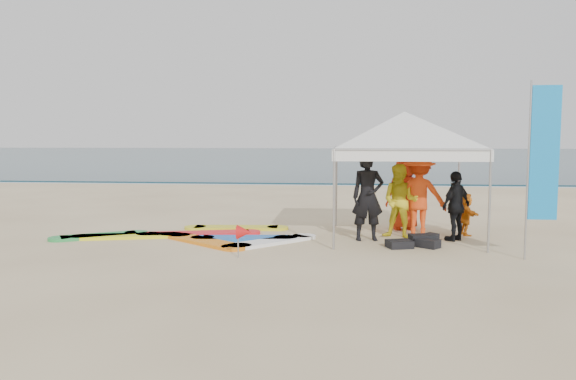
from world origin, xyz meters
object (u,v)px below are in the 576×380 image
(canopy_tent, at_px, (404,112))
(feather_flag, at_px, (543,155))
(person_black_b, at_px, (456,206))
(person_black_a, at_px, (368,197))
(surfboard_spread, at_px, (198,236))
(marker_pennant, at_px, (244,232))
(person_yellow, at_px, (400,201))
(person_orange_b, at_px, (404,194))
(person_seated, at_px, (466,214))
(person_orange_a, at_px, (419,195))

(canopy_tent, distance_m, feather_flag, 3.28)
(person_black_b, height_order, canopy_tent, canopy_tent)
(person_black_a, height_order, canopy_tent, canopy_tent)
(person_black_b, relative_size, surfboard_spread, 0.27)
(marker_pennant, relative_size, surfboard_spread, 0.11)
(person_yellow, relative_size, surfboard_spread, 0.30)
(person_orange_b, height_order, marker_pennant, person_orange_b)
(person_seated, bearing_deg, person_orange_a, 97.38)
(person_yellow, distance_m, person_black_b, 1.22)
(person_yellow, relative_size, canopy_tent, 0.39)
(person_yellow, height_order, marker_pennant, person_yellow)
(person_black_a, distance_m, person_yellow, 0.84)
(person_seated, distance_m, canopy_tent, 2.86)
(feather_flag, height_order, surfboard_spread, feather_flag)
(person_orange_b, xyz_separation_m, person_seated, (1.37, -0.66, -0.41))
(person_black_a, relative_size, surfboard_spread, 0.34)
(person_seated, height_order, surfboard_spread, person_seated)
(person_yellow, bearing_deg, person_orange_b, 100.15)
(person_black_a, height_order, feather_flag, feather_flag)
(person_orange_b, bearing_deg, person_black_a, 48.95)
(person_yellow, xyz_separation_m, surfboard_spread, (-4.62, -0.40, -0.81))
(person_orange_a, xyz_separation_m, feather_flag, (1.95, -2.28, 1.01))
(person_black_b, distance_m, canopy_tent, 2.40)
(person_orange_b, bearing_deg, person_black_b, 115.97)
(person_seated, distance_m, marker_pennant, 5.62)
(person_black_b, bearing_deg, feather_flag, 78.46)
(person_black_a, bearing_deg, surfboard_spread, 170.23)
(person_black_a, relative_size, person_seated, 1.96)
(person_orange_b, bearing_deg, person_yellow, 70.77)
(feather_flag, xyz_separation_m, marker_pennant, (-5.57, -0.39, -1.48))
(canopy_tent, relative_size, feather_flag, 1.30)
(person_orange_b, distance_m, marker_pennant, 5.00)
(person_black_a, bearing_deg, feather_flag, -38.99)
(person_yellow, xyz_separation_m, person_black_b, (1.21, -0.19, -0.07))
(person_orange_a, bearing_deg, person_yellow, 36.14)
(person_yellow, bearing_deg, canopy_tent, 69.81)
(person_black_b, distance_m, person_seated, 0.88)
(person_black_a, xyz_separation_m, person_seated, (2.33, 0.90, -0.48))
(person_black_a, height_order, marker_pennant, person_black_a)
(person_orange_a, height_order, surfboard_spread, person_orange_a)
(person_orange_b, distance_m, canopy_tent, 2.28)
(person_yellow, height_order, person_orange_b, person_orange_b)
(person_yellow, height_order, person_black_b, person_yellow)
(person_black_a, relative_size, person_black_b, 1.26)
(person_orange_b, bearing_deg, marker_pennant, 37.82)
(person_yellow, distance_m, feather_flag, 3.35)
(canopy_tent, bearing_deg, feather_flag, -42.40)
(surfboard_spread, bearing_deg, person_black_b, 2.05)
(person_orange_b, bearing_deg, feather_flag, 114.41)
(person_orange_a, relative_size, person_seated, 1.93)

